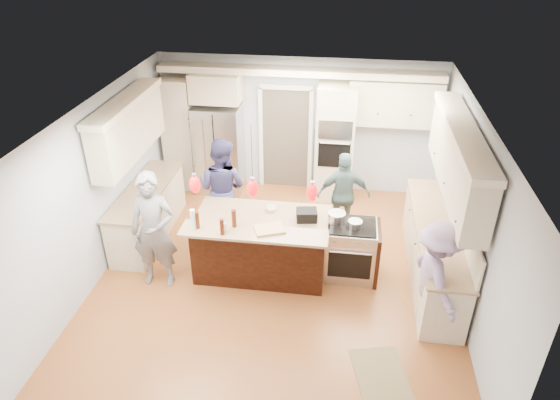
# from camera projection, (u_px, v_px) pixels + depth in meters

# --- Properties ---
(ground_plane) EXTENTS (6.00, 6.00, 0.00)m
(ground_plane) POSITION_uv_depth(u_px,v_px,m) (277.00, 273.00, 8.00)
(ground_plane) COLOR #B05D30
(ground_plane) RESTS_ON ground
(room_shell) EXTENTS (5.54, 6.04, 2.72)m
(room_shell) POSITION_uv_depth(u_px,v_px,m) (277.00, 172.00, 7.09)
(room_shell) COLOR #B2BCC6
(room_shell) RESTS_ON ground
(refrigerator) EXTENTS (0.90, 0.70, 1.80)m
(refrigerator) POSITION_uv_depth(u_px,v_px,m) (219.00, 149.00, 10.00)
(refrigerator) COLOR #B7B7BC
(refrigerator) RESTS_ON ground
(oven_column) EXTENTS (0.72, 0.69, 2.30)m
(oven_column) POSITION_uv_depth(u_px,v_px,m) (335.00, 143.00, 9.62)
(oven_column) COLOR beige
(oven_column) RESTS_ON ground
(back_upper_cabinets) EXTENTS (5.30, 0.61, 2.54)m
(back_upper_cabinets) POSITION_uv_depth(u_px,v_px,m) (259.00, 112.00, 9.62)
(back_upper_cabinets) COLOR beige
(back_upper_cabinets) RESTS_ON ground
(right_counter_run) EXTENTS (0.64, 3.10, 2.51)m
(right_counter_run) POSITION_uv_depth(u_px,v_px,m) (442.00, 218.00, 7.43)
(right_counter_run) COLOR beige
(right_counter_run) RESTS_ON ground
(left_cabinets) EXTENTS (0.64, 2.30, 2.51)m
(left_cabinets) POSITION_uv_depth(u_px,v_px,m) (141.00, 182.00, 8.45)
(left_cabinets) COLOR beige
(left_cabinets) RESTS_ON ground
(kitchen_island) EXTENTS (2.10, 1.46, 1.12)m
(kitchen_island) POSITION_uv_depth(u_px,v_px,m) (262.00, 244.00, 7.85)
(kitchen_island) COLOR black
(kitchen_island) RESTS_ON ground
(island_range) EXTENTS (0.82, 0.71, 0.92)m
(island_range) POSITION_uv_depth(u_px,v_px,m) (352.00, 250.00, 7.76)
(island_range) COLOR #B7B7BC
(island_range) RESTS_ON ground
(pendant_lights) EXTENTS (1.75, 0.15, 1.03)m
(pendant_lights) POSITION_uv_depth(u_px,v_px,m) (253.00, 188.00, 6.69)
(pendant_lights) COLOR black
(pendant_lights) RESTS_ON ground
(person_bar_end) EXTENTS (0.70, 0.48, 1.88)m
(person_bar_end) POSITION_uv_depth(u_px,v_px,m) (154.00, 231.00, 7.35)
(person_bar_end) COLOR slate
(person_bar_end) RESTS_ON ground
(person_far_left) EXTENTS (1.03, 0.89, 1.81)m
(person_far_left) POSITION_uv_depth(u_px,v_px,m) (222.00, 188.00, 8.56)
(person_far_left) COLOR navy
(person_far_left) RESTS_ON ground
(person_far_right) EXTENTS (0.95, 0.49, 1.55)m
(person_far_right) POSITION_uv_depth(u_px,v_px,m) (344.00, 195.00, 8.63)
(person_far_right) COLOR slate
(person_far_right) RESTS_ON ground
(person_range_side) EXTENTS (0.90, 1.20, 1.66)m
(person_range_side) POSITION_uv_depth(u_px,v_px,m) (436.00, 277.00, 6.59)
(person_range_side) COLOR #8E77A1
(person_range_side) RESTS_ON ground
(floor_rug) EXTENTS (0.82, 1.03, 0.01)m
(floor_rug) POSITION_uv_depth(u_px,v_px,m) (381.00, 375.00, 6.22)
(floor_rug) COLOR olive
(floor_rug) RESTS_ON ground
(water_bottle) EXTENTS (0.07, 0.07, 0.31)m
(water_bottle) POSITION_uv_depth(u_px,v_px,m) (193.00, 219.00, 7.00)
(water_bottle) COLOR silver
(water_bottle) RESTS_ON kitchen_island
(beer_bottle_a) EXTENTS (0.08, 0.08, 0.26)m
(beer_bottle_a) POSITION_uv_depth(u_px,v_px,m) (197.00, 220.00, 7.03)
(beer_bottle_a) COLOR #421A0B
(beer_bottle_a) RESTS_ON kitchen_island
(beer_bottle_b) EXTENTS (0.08, 0.08, 0.25)m
(beer_bottle_b) POSITION_uv_depth(u_px,v_px,m) (222.00, 227.00, 6.89)
(beer_bottle_b) COLOR #421A0B
(beer_bottle_b) RESTS_ON kitchen_island
(beer_bottle_c) EXTENTS (0.09, 0.09, 0.28)m
(beer_bottle_c) POSITION_uv_depth(u_px,v_px,m) (234.00, 218.00, 7.06)
(beer_bottle_c) COLOR #421A0B
(beer_bottle_c) RESTS_ON kitchen_island
(drink_can) EXTENTS (0.08, 0.08, 0.13)m
(drink_can) POSITION_uv_depth(u_px,v_px,m) (224.00, 227.00, 6.99)
(drink_can) COLOR #B7B7BC
(drink_can) RESTS_ON kitchen_island
(cutting_board) EXTENTS (0.49, 0.42, 0.03)m
(cutting_board) POSITION_uv_depth(u_px,v_px,m) (269.00, 229.00, 7.03)
(cutting_board) COLOR tan
(cutting_board) RESTS_ON kitchen_island
(pot_large) EXTENTS (0.27, 0.27, 0.16)m
(pot_large) POSITION_uv_depth(u_px,v_px,m) (337.00, 217.00, 7.57)
(pot_large) COLOR #B7B7BC
(pot_large) RESTS_ON island_range
(pot_small) EXTENTS (0.22, 0.22, 0.11)m
(pot_small) POSITION_uv_depth(u_px,v_px,m) (355.00, 224.00, 7.45)
(pot_small) COLOR #B7B7BC
(pot_small) RESTS_ON island_range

